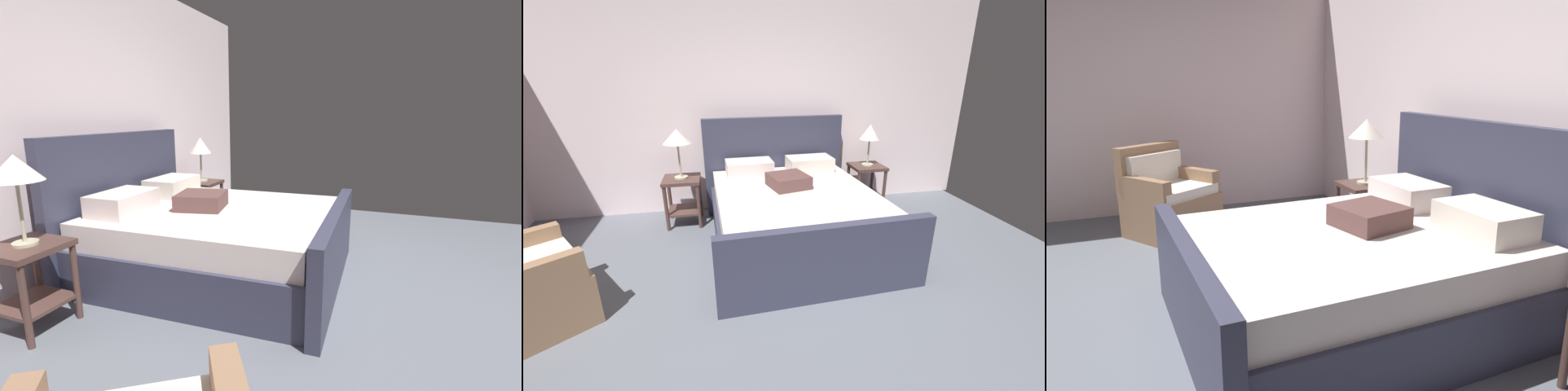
% 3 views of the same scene
% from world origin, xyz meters
% --- Properties ---
extents(ground_plane, '(5.96, 5.55, 0.02)m').
position_xyz_m(ground_plane, '(0.00, 0.00, -0.01)').
color(ground_plane, slate).
extents(wall_back, '(6.08, 0.12, 2.82)m').
position_xyz_m(wall_back, '(0.00, 2.83, 1.41)').
color(wall_back, silver).
rests_on(wall_back, ground).
extents(wall_side_left, '(0.12, 5.67, 2.82)m').
position_xyz_m(wall_side_left, '(-3.04, 0.00, 1.41)').
color(wall_side_left, silver).
rests_on(wall_side_left, ground).
extents(bed, '(1.93, 2.25, 1.27)m').
position_xyz_m(bed, '(0.19, 1.60, 0.35)').
color(bed, '#33354A').
rests_on(bed, ground).
extents(nightstand_left, '(0.44, 0.44, 0.60)m').
position_xyz_m(nightstand_left, '(-1.05, 2.33, 0.40)').
color(nightstand_left, '#4D332D').
rests_on(nightstand_left, ground).
extents(table_lamp_left, '(0.33, 0.33, 0.60)m').
position_xyz_m(table_lamp_left, '(-1.05, 2.33, 1.10)').
color(table_lamp_left, '#B7B293').
rests_on(table_lamp_left, nightstand_left).
extents(armchair, '(1.01, 1.01, 0.90)m').
position_xyz_m(armchair, '(-2.08, 0.64, 0.35)').
color(armchair, '#926D4F').
rests_on(armchair, ground).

